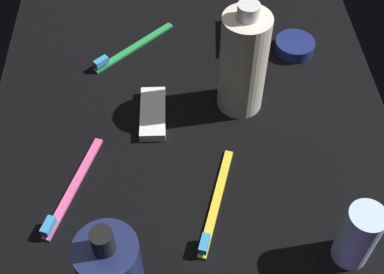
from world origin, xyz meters
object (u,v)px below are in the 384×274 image
at_px(toothbrush_pink, 70,191).
at_px(deodorant_stick, 358,236).
at_px(snack_bar_white, 153,114).
at_px(bodywash_bottle, 243,63).
at_px(toothbrush_yellow, 215,206).
at_px(cream_tin_right, 295,46).
at_px(snack_bar_red, 234,35).
at_px(toothbrush_green, 130,48).

bearing_deg(toothbrush_pink, deodorant_stick, -107.05).
relative_size(deodorant_stick, snack_bar_white, 0.97).
bearing_deg(bodywash_bottle, toothbrush_yellow, 164.16).
bearing_deg(toothbrush_pink, toothbrush_yellow, -100.09).
relative_size(toothbrush_yellow, cream_tin_right, 2.50).
bearing_deg(snack_bar_white, cream_tin_right, -59.22).
bearing_deg(snack_bar_white, toothbrush_yellow, -153.07).
bearing_deg(snack_bar_red, bodywash_bottle, -178.86).
height_order(toothbrush_green, snack_bar_white, toothbrush_green).
relative_size(snack_bar_red, cream_tin_right, 1.48).
xyz_separation_m(bodywash_bottle, cream_tin_right, (0.12, -0.11, -0.08)).
height_order(bodywash_bottle, toothbrush_green, bodywash_bottle).
xyz_separation_m(deodorant_stick, toothbrush_pink, (0.11, 0.37, -0.04)).
relative_size(deodorant_stick, snack_bar_red, 0.97).
relative_size(deodorant_stick, toothbrush_green, 0.71).
bearing_deg(snack_bar_white, bodywash_bottle, -79.38).
distance_m(bodywash_bottle, toothbrush_green, 0.24).
distance_m(toothbrush_yellow, cream_tin_right, 0.36).
relative_size(deodorant_stick, cream_tin_right, 1.44).
bearing_deg(toothbrush_green, deodorant_stick, -144.44).
distance_m(deodorant_stick, toothbrush_green, 0.51).
distance_m(toothbrush_green, snack_bar_red, 0.19).
xyz_separation_m(bodywash_bottle, toothbrush_pink, (-0.16, 0.26, -0.08)).
distance_m(snack_bar_red, cream_tin_right, 0.11).
distance_m(bodywash_bottle, snack_bar_white, 0.17).
bearing_deg(deodorant_stick, toothbrush_green, 35.56).
bearing_deg(deodorant_stick, cream_tin_right, 0.14).
xyz_separation_m(deodorant_stick, toothbrush_yellow, (0.08, 0.17, -0.04)).
height_order(toothbrush_yellow, snack_bar_red, toothbrush_yellow).
relative_size(snack_bar_white, cream_tin_right, 1.48).
xyz_separation_m(toothbrush_yellow, snack_bar_white, (0.18, 0.09, 0.00)).
xyz_separation_m(snack_bar_white, snack_bar_red, (0.18, -0.15, 0.00)).
xyz_separation_m(toothbrush_pink, snack_bar_red, (0.32, -0.27, 0.00)).
relative_size(toothbrush_pink, snack_bar_white, 1.66).
bearing_deg(cream_tin_right, snack_bar_red, 69.46).
bearing_deg(toothbrush_yellow, bodywash_bottle, -15.84).
xyz_separation_m(bodywash_bottle, toothbrush_green, (0.14, 0.18, -0.08)).
xyz_separation_m(deodorant_stick, snack_bar_red, (0.44, 0.10, -0.04)).
height_order(bodywash_bottle, toothbrush_yellow, bodywash_bottle).
bearing_deg(bodywash_bottle, deodorant_stick, -157.75).
xyz_separation_m(toothbrush_yellow, snack_bar_red, (0.36, -0.07, 0.00)).
height_order(bodywash_bottle, toothbrush_pink, bodywash_bottle).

